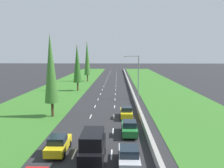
# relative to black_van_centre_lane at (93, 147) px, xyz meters

# --- Properties ---
(ground_plane) EXTENTS (300.00, 300.00, 0.00)m
(ground_plane) POSITION_rel_black_van_centre_lane_xyz_m (-0.19, 46.48, -1.40)
(ground_plane) COLOR #28282B
(ground_plane) RESTS_ON ground
(grass_verge_left) EXTENTS (14.00, 140.00, 0.04)m
(grass_verge_left) POSITION_rel_black_van_centre_lane_xyz_m (-12.84, 46.48, -1.38)
(grass_verge_left) COLOR #387528
(grass_verge_left) RESTS_ON ground
(grass_verge_right) EXTENTS (14.00, 140.00, 0.04)m
(grass_verge_right) POSITION_rel_black_van_centre_lane_xyz_m (14.16, 46.48, -1.38)
(grass_verge_right) COLOR #387528
(grass_verge_right) RESTS_ON ground
(median_barrier) EXTENTS (0.44, 120.00, 0.85)m
(median_barrier) POSITION_rel_black_van_centre_lane_xyz_m (5.51, 46.48, -0.97)
(median_barrier) COLOR #9E9B93
(median_barrier) RESTS_ON ground
(lane_markings) EXTENTS (3.64, 116.00, 0.01)m
(lane_markings) POSITION_rel_black_van_centre_lane_xyz_m (-0.19, 46.48, -1.39)
(lane_markings) COLOR white
(lane_markings) RESTS_ON ground
(black_van_centre_lane) EXTENTS (1.96, 4.90, 2.82)m
(black_van_centre_lane) POSITION_rel_black_van_centre_lane_xyz_m (0.00, 0.00, 0.00)
(black_van_centre_lane) COLOR black
(black_van_centre_lane) RESTS_ON ground
(yellow_hatchback_left_lane) EXTENTS (1.74, 3.90, 1.72)m
(yellow_hatchback_left_lane) POSITION_rel_black_van_centre_lane_xyz_m (-3.48, 1.73, -0.56)
(yellow_hatchback_left_lane) COLOR yellow
(yellow_hatchback_left_lane) RESTS_ON ground
(silver_hatchback_right_lane_second) EXTENTS (1.74, 3.90, 1.72)m
(silver_hatchback_right_lane_second) POSITION_rel_black_van_centre_lane_xyz_m (3.06, -0.47, -0.56)
(silver_hatchback_right_lane_second) COLOR silver
(silver_hatchback_right_lane_second) RESTS_ON ground
(green_hatchback_right_lane) EXTENTS (1.74, 3.90, 1.72)m
(green_hatchback_right_lane) POSITION_rel_black_van_centre_lane_xyz_m (3.45, 6.38, -0.56)
(green_hatchback_right_lane) COLOR #237A33
(green_hatchback_right_lane) RESTS_ON ground
(yellow_hatchback_right_lane) EXTENTS (1.74, 3.90, 1.72)m
(yellow_hatchback_right_lane) POSITION_rel_black_van_centre_lane_xyz_m (3.37, 12.93, -0.56)
(yellow_hatchback_right_lane) COLOR yellow
(yellow_hatchback_right_lane) RESTS_ON ground
(poplar_tree_second) EXTENTS (2.10, 2.10, 12.19)m
(poplar_tree_second) POSITION_rel_black_van_centre_lane_xyz_m (-7.62, 13.30, 5.75)
(poplar_tree_second) COLOR #4C3823
(poplar_tree_second) RESTS_ON ground
(poplar_tree_third) EXTENTS (2.10, 2.10, 11.81)m
(poplar_tree_third) POSITION_rel_black_van_centre_lane_xyz_m (-8.09, 35.72, 5.55)
(poplar_tree_third) COLOR #4C3823
(poplar_tree_third) RESTS_ON ground
(poplar_tree_fourth) EXTENTS (2.15, 2.15, 13.90)m
(poplar_tree_fourth) POSITION_rel_black_van_centre_lane_xyz_m (-8.31, 54.62, 6.60)
(poplar_tree_fourth) COLOR #4C3823
(poplar_tree_fourth) RESTS_ON ground
(street_light_mast) EXTENTS (3.20, 0.28, 9.00)m
(street_light_mast) POSITION_rel_black_van_centre_lane_xyz_m (6.01, 26.27, 3.83)
(street_light_mast) COLOR gray
(street_light_mast) RESTS_ON ground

